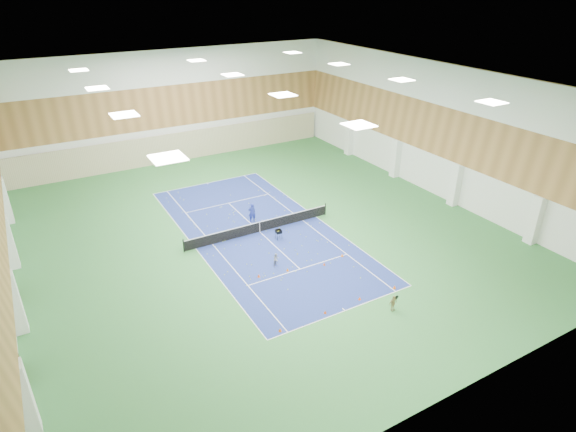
{
  "coord_description": "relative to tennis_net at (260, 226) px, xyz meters",
  "views": [
    {
      "loc": [
        -15.08,
        -31.15,
        18.78
      ],
      "look_at": [
        1.48,
        -2.07,
        2.0
      ],
      "focal_mm": 30.0,
      "sensor_mm": 36.0,
      "label": 1
    }
  ],
  "objects": [
    {
      "name": "ground",
      "position": [
        0.0,
        0.0,
        -0.55
      ],
      "size": [
        40.0,
        40.0,
        0.0
      ],
      "primitive_type": "plane",
      "color": "#307137",
      "rests_on": "ground"
    },
    {
      "name": "room_shell",
      "position": [
        0.0,
        0.0,
        5.45
      ],
      "size": [
        36.0,
        40.0,
        12.0
      ],
      "primitive_type": null,
      "color": "white",
      "rests_on": "ground"
    },
    {
      "name": "wood_cladding",
      "position": [
        0.0,
        0.0,
        7.45
      ],
      "size": [
        36.0,
        40.0,
        8.0
      ],
      "primitive_type": null,
      "color": "#A26F3C",
      "rests_on": "room_shell"
    },
    {
      "name": "ceiling_light_grid",
      "position": [
        0.0,
        0.0,
        11.37
      ],
      "size": [
        21.4,
        25.4,
        0.06
      ],
      "primitive_type": null,
      "color": "white",
      "rests_on": "room_shell"
    },
    {
      "name": "court_surface",
      "position": [
        0.0,
        0.0,
        -0.55
      ],
      "size": [
        10.97,
        23.77,
        0.01
      ],
      "primitive_type": "cube",
      "color": "navy",
      "rests_on": "ground"
    },
    {
      "name": "tennis_balls_scatter",
      "position": [
        0.0,
        0.0,
        -0.5
      ],
      "size": [
        10.57,
        22.77,
        0.07
      ],
      "primitive_type": null,
      "color": "#B6D023",
      "rests_on": "ground"
    },
    {
      "name": "tennis_net",
      "position": [
        0.0,
        0.0,
        0.0
      ],
      "size": [
        12.8,
        0.1,
        1.1
      ],
      "primitive_type": null,
      "color": "black",
      "rests_on": "ground"
    },
    {
      "name": "back_curtain",
      "position": [
        0.0,
        19.75,
        1.05
      ],
      "size": [
        35.4,
        0.16,
        3.2
      ],
      "primitive_type": "cube",
      "color": "#C6B793",
      "rests_on": "ground"
    },
    {
      "name": "door_left_a",
      "position": [
        -17.92,
        -8.0,
        0.55
      ],
      "size": [
        0.08,
        1.8,
        2.2
      ],
      "primitive_type": "cube",
      "color": "#593319",
      "rests_on": "ground"
    },
    {
      "name": "door_left_b",
      "position": [
        -17.92,
        0.0,
        0.55
      ],
      "size": [
        0.08,
        1.8,
        2.2
      ],
      "primitive_type": "cube",
      "color": "#593319",
      "rests_on": "ground"
    },
    {
      "name": "coach",
      "position": [
        0.31,
        2.04,
        0.3
      ],
      "size": [
        0.69,
        0.52,
        1.69
      ],
      "primitive_type": "imported",
      "rotation": [
        0.0,
        0.0,
        2.94
      ],
      "color": "navy",
      "rests_on": "ground"
    },
    {
      "name": "child_court",
      "position": [
        -1.22,
        -5.11,
        -0.06
      ],
      "size": [
        0.59,
        0.54,
        0.98
      ],
      "primitive_type": "imported",
      "rotation": [
        0.0,
        0.0,
        0.45
      ],
      "color": "gray",
      "rests_on": "ground"
    },
    {
      "name": "child_apron",
      "position": [
        2.61,
        -13.29,
        -0.01
      ],
      "size": [
        0.64,
        0.29,
        1.08
      ],
      "primitive_type": "imported",
      "rotation": [
        0.0,
        0.0,
        0.04
      ],
      "color": "tan",
      "rests_on": "ground"
    },
    {
      "name": "ball_cart",
      "position": [
        0.79,
        -1.77,
        -0.14
      ],
      "size": [
        0.5,
        0.5,
        0.81
      ],
      "primitive_type": null,
      "rotation": [
        0.0,
        0.0,
        -0.06
      ],
      "color": "black",
      "rests_on": "ground"
    },
    {
      "name": "cone_svc_a",
      "position": [
        -3.01,
        -5.84,
        -0.43
      ],
      "size": [
        0.22,
        0.22,
        0.24
      ],
      "primitive_type": "cone",
      "color": "#EB510C",
      "rests_on": "ground"
    },
    {
      "name": "cone_svc_b",
      "position": [
        -0.89,
        -6.15,
        -0.44
      ],
      "size": [
        0.2,
        0.2,
        0.22
      ],
      "primitive_type": "cone",
      "color": "orange",
      "rests_on": "ground"
    },
    {
      "name": "cone_svc_c",
      "position": [
        1.79,
        -6.82,
        -0.44
      ],
      "size": [
        0.2,
        0.2,
        0.22
      ],
      "primitive_type": "cone",
      "color": "#D54A0B",
      "rests_on": "ground"
    },
    {
      "name": "cone_svc_d",
      "position": [
        3.62,
        -6.47,
        -0.43
      ],
      "size": [
        0.22,
        0.22,
        0.24
      ],
      "primitive_type": "cone",
      "color": "orange",
      "rests_on": "ground"
    },
    {
      "name": "cone_base_a",
      "position": [
        -4.47,
        -11.57,
        -0.43
      ],
      "size": [
        0.21,
        0.21,
        0.23
      ],
      "primitive_type": "cone",
      "color": "#F05C0C",
      "rests_on": "ground"
    },
    {
      "name": "cone_base_b",
      "position": [
        -1.23,
        -11.47,
        -0.44
      ],
      "size": [
        0.19,
        0.19,
        0.21
      ],
      "primitive_type": "cone",
      "color": "#EC4E0C",
      "rests_on": "ground"
    },
    {
      "name": "cone_base_c",
      "position": [
        1.49,
        -11.41,
        -0.44
      ],
      "size": [
        0.2,
        0.2,
        0.22
      ],
      "primitive_type": "cone",
      "color": "#FF500D",
      "rests_on": "ground"
    },
    {
      "name": "cone_base_d",
      "position": [
        4.28,
        -11.56,
        -0.43
      ],
      "size": [
        0.23,
        0.23,
        0.25
      ],
      "primitive_type": "cone",
      "color": "#EC5C0C",
      "rests_on": "ground"
    }
  ]
}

